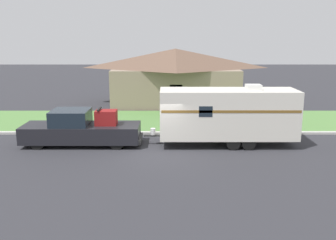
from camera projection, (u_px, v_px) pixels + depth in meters
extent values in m
plane|color=#2D2D33|center=(158.00, 153.00, 19.37)|extent=(120.00, 120.00, 0.00)
cube|color=beige|center=(160.00, 133.00, 23.01)|extent=(80.00, 0.30, 0.14)
cube|color=#568442|center=(161.00, 121.00, 26.59)|extent=(80.00, 7.00, 0.03)
cube|color=gray|center=(175.00, 86.00, 32.98)|extent=(10.65, 6.46, 3.16)
pyramid|color=brown|center=(176.00, 58.00, 32.45)|extent=(11.50, 6.98, 1.66)
cube|color=#4C3828|center=(176.00, 98.00, 29.98)|extent=(1.00, 0.06, 2.10)
cylinder|color=black|center=(38.00, 142.00, 19.87)|extent=(0.84, 0.28, 0.84)
cylinder|color=black|center=(48.00, 133.00, 21.57)|extent=(0.84, 0.28, 0.84)
cylinder|color=black|center=(117.00, 142.00, 19.87)|extent=(0.84, 0.28, 0.84)
cylinder|color=black|center=(121.00, 133.00, 21.56)|extent=(0.84, 0.28, 0.84)
cube|color=black|center=(59.00, 133.00, 20.66)|extent=(3.88, 2.10, 0.91)
cube|color=#19232D|center=(71.00, 117.00, 20.47)|extent=(2.02, 1.93, 0.82)
cube|color=black|center=(117.00, 133.00, 20.66)|extent=(2.52, 2.10, 0.91)
cube|color=#333333|center=(141.00, 138.00, 20.73)|extent=(0.12, 1.89, 0.20)
cube|color=maroon|center=(106.00, 118.00, 20.47)|extent=(1.15, 0.88, 0.80)
cube|color=black|center=(99.00, 109.00, 20.36)|extent=(0.10, 0.97, 0.08)
cylinder|color=black|center=(233.00, 143.00, 19.76)|extent=(0.74, 0.22, 0.74)
cylinder|color=black|center=(228.00, 134.00, 21.70)|extent=(0.74, 0.22, 0.74)
cylinder|color=black|center=(249.00, 143.00, 19.76)|extent=(0.74, 0.22, 0.74)
cylinder|color=black|center=(242.00, 134.00, 21.70)|extent=(0.74, 0.22, 0.74)
cube|color=silver|center=(228.00, 113.00, 20.42)|extent=(7.39, 2.27, 2.61)
cube|color=brown|center=(232.00, 112.00, 19.23)|extent=(7.24, 0.01, 0.14)
cube|color=#383838|center=(152.00, 136.00, 20.70)|extent=(0.91, 0.12, 0.10)
cylinder|color=silver|center=(153.00, 131.00, 20.64)|extent=(0.28, 0.28, 0.36)
cube|color=silver|center=(254.00, 87.00, 20.10)|extent=(0.80, 0.68, 0.28)
cube|color=#19232D|center=(206.00, 112.00, 19.23)|extent=(0.70, 0.01, 0.56)
cylinder|color=brown|center=(284.00, 122.00, 23.81)|extent=(0.09, 0.09, 1.05)
cube|color=silver|center=(284.00, 113.00, 23.67)|extent=(0.48, 0.20, 0.22)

